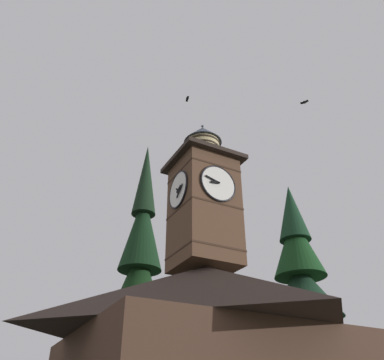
# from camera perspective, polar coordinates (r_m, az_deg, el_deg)

# --- Properties ---
(building_main) EXTENTS (11.90, 11.30, 7.87)m
(building_main) POSITION_cam_1_polar(r_m,az_deg,el_deg) (19.09, 2.05, -23.05)
(building_main) COLOR #4A3124
(building_main) RESTS_ON ground_plane
(clock_tower) EXTENTS (3.71, 3.71, 9.07)m
(clock_tower) POSITION_cam_1_polar(r_m,az_deg,el_deg) (22.03, 1.64, -2.64)
(clock_tower) COLOR brown
(clock_tower) RESTS_ON building_main
(pine_tree_behind) EXTENTS (5.20, 5.20, 19.54)m
(pine_tree_behind) POSITION_cam_1_polar(r_m,az_deg,el_deg) (26.26, -7.73, -16.88)
(pine_tree_behind) COLOR #473323
(pine_tree_behind) RESTS_ON ground_plane
(pine_tree_aside) EXTENTS (7.02, 7.02, 16.10)m
(pine_tree_aside) POSITION_cam_1_polar(r_m,az_deg,el_deg) (26.85, 15.98, -19.23)
(pine_tree_aside) COLOR #473323
(pine_tree_aside) RESTS_ON ground_plane
(moon) EXTENTS (1.94, 1.94, 1.94)m
(moon) POSITION_cam_1_polar(r_m,az_deg,el_deg) (60.91, -4.70, -17.99)
(moon) COLOR silver
(flying_bird_high) EXTENTS (0.39, 0.52, 0.14)m
(flying_bird_high) POSITION_cam_1_polar(r_m,az_deg,el_deg) (26.59, 15.56, 10.52)
(flying_bird_high) COLOR black
(flying_bird_low) EXTENTS (0.29, 0.57, 0.13)m
(flying_bird_low) POSITION_cam_1_polar(r_m,az_deg,el_deg) (28.54, -0.65, 11.43)
(flying_bird_low) COLOR black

